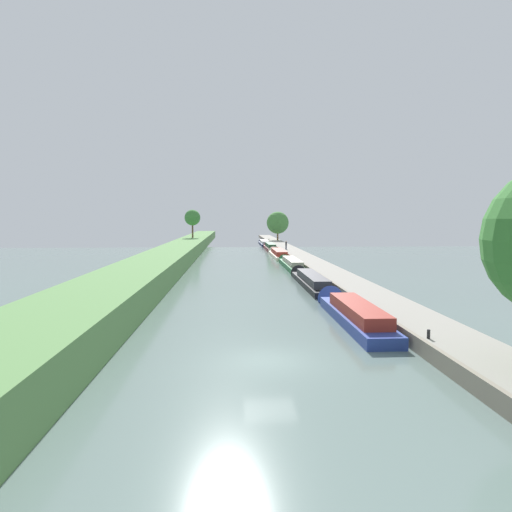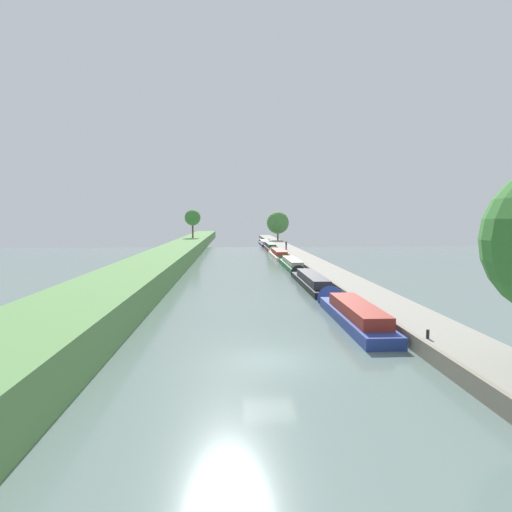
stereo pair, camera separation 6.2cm
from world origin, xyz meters
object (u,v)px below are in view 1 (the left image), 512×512
(narrowboat_maroon, at_px, (270,247))
(narrowboat_blue, at_px, (352,312))
(mooring_bollard_near, at_px, (429,334))
(person_walking, at_px, (286,245))
(narrowboat_cream, at_px, (278,254))
(mooring_bollard_far, at_px, (269,240))
(narrowboat_black, at_px, (310,280))
(narrowboat_green, at_px, (291,264))
(narrowboat_navy, at_px, (264,243))

(narrowboat_maroon, bearing_deg, narrowboat_blue, -90.10)
(mooring_bollard_near, bearing_deg, person_walking, 89.56)
(narrowboat_maroon, bearing_deg, narrowboat_cream, -90.08)
(narrowboat_maroon, xyz_separation_m, mooring_bollard_far, (1.78, 23.25, 0.43))
(person_walking, bearing_deg, narrowboat_blue, -92.52)
(narrowboat_black, bearing_deg, mooring_bollard_far, 88.45)
(narrowboat_blue, distance_m, mooring_bollard_near, 7.40)
(narrowboat_maroon, bearing_deg, narrowboat_green, -90.02)
(narrowboat_navy, relative_size, person_walking, 9.28)
(narrowboat_black, distance_m, narrowboat_green, 15.19)
(narrowboat_maroon, bearing_deg, narrowboat_navy, 90.36)
(narrowboat_green, bearing_deg, narrowboat_blue, -90.18)
(narrowboat_blue, height_order, mooring_bollard_far, narrowboat_blue)
(person_walking, bearing_deg, narrowboat_navy, 95.14)
(narrowboat_blue, bearing_deg, narrowboat_cream, 89.89)
(mooring_bollard_near, bearing_deg, narrowboat_black, 94.94)
(mooring_bollard_near, bearing_deg, narrowboat_maroon, 91.44)
(narrowboat_green, xyz_separation_m, narrowboat_cream, (-0.01, 16.80, -0.02))
(narrowboat_black, bearing_deg, narrowboat_maroon, 89.82)
(narrowboat_cream, relative_size, person_walking, 9.67)
(narrowboat_green, xyz_separation_m, narrowboat_maroon, (0.01, 33.04, 0.04))
(narrowboat_black, height_order, mooring_bollard_near, narrowboat_black)
(narrowboat_cream, distance_m, narrowboat_navy, 32.59)
(narrowboat_cream, xyz_separation_m, narrowboat_navy, (-0.08, 32.59, -0.03))
(narrowboat_blue, relative_size, narrowboat_maroon, 0.85)
(narrowboat_blue, height_order, narrowboat_cream, narrowboat_blue)
(narrowboat_green, relative_size, narrowboat_navy, 0.97)
(narrowboat_cream, distance_m, person_walking, 6.90)
(narrowboat_black, distance_m, narrowboat_maroon, 48.22)
(narrowboat_blue, relative_size, narrowboat_green, 0.86)
(narrowboat_green, xyz_separation_m, person_walking, (2.27, 23.21, 1.12))
(narrowboat_green, bearing_deg, person_walking, 84.43)
(narrowboat_maroon, height_order, narrowboat_navy, narrowboat_maroon)
(person_walking, distance_m, mooring_bollard_far, 33.08)
(narrowboat_green, relative_size, mooring_bollard_far, 33.24)
(narrowboat_black, relative_size, narrowboat_navy, 0.99)
(narrowboat_green, height_order, narrowboat_navy, narrowboat_green)
(narrowboat_black, distance_m, person_walking, 38.49)
(narrowboat_black, relative_size, person_walking, 9.15)
(narrowboat_blue, xyz_separation_m, narrowboat_green, (0.10, 30.41, -0.02))
(narrowboat_black, bearing_deg, narrowboat_green, 89.48)
(narrowboat_maroon, bearing_deg, mooring_bollard_near, -88.56)
(narrowboat_maroon, xyz_separation_m, person_walking, (2.25, -9.82, 1.08))
(narrowboat_green, bearing_deg, mooring_bollard_far, 88.17)
(narrowboat_blue, distance_m, narrowboat_navy, 79.80)
(narrowboat_black, bearing_deg, person_walking, 86.42)
(narrowboat_green, xyz_separation_m, mooring_bollard_far, (1.79, 56.29, 0.47))
(narrowboat_black, height_order, narrowboat_maroon, narrowboat_maroon)
(narrowboat_blue, relative_size, narrowboat_cream, 0.80)
(narrowboat_cream, height_order, narrowboat_maroon, narrowboat_maroon)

